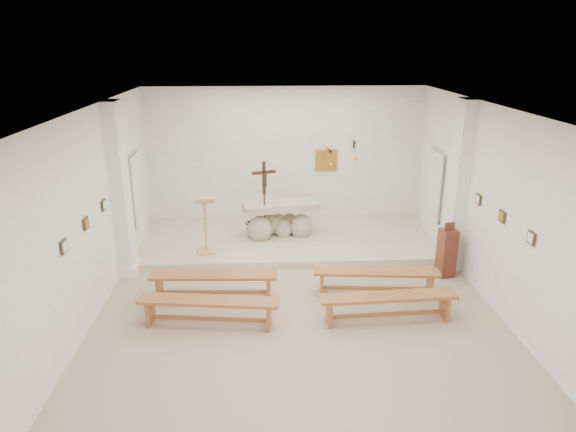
{
  "coord_description": "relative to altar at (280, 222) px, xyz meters",
  "views": [
    {
      "loc": [
        -0.57,
        -7.83,
        4.54
      ],
      "look_at": [
        -0.1,
        1.6,
        1.31
      ],
      "focal_mm": 32.0,
      "sensor_mm": 36.0,
      "label": 1
    }
  ],
  "objects": [
    {
      "name": "pilaster_right",
      "position": [
        3.56,
        -1.58,
        1.25
      ],
      "size": [
        0.26,
        0.55,
        3.5
      ],
      "primitive_type": "cube",
      "color": "white",
      "rests_on": "ground"
    },
    {
      "name": "ceiling",
      "position": [
        0.19,
        -3.58,
        2.99
      ],
      "size": [
        7.0,
        10.0,
        0.02
      ],
      "primitive_type": "cube",
      "color": "silver",
      "rests_on": "wall_back"
    },
    {
      "name": "crucifix_stand",
      "position": [
        -0.36,
        -0.2,
        0.72
      ],
      "size": [
        0.55,
        0.24,
        1.84
      ],
      "rotation": [
        0.0,
        0.0,
        0.3
      ],
      "color": "#371B11",
      "rests_on": "sanctuary_platform"
    },
    {
      "name": "potted_plant",
      "position": [
        -0.62,
        -0.0,
        -0.1
      ],
      "size": [
        0.53,
        0.49,
        0.49
      ],
      "primitive_type": "imported",
      "rotation": [
        0.0,
        0.0,
        0.26
      ],
      "color": "#275C24",
      "rests_on": "sanctuary_platform"
    },
    {
      "name": "wall_left",
      "position": [
        -3.3,
        -3.58,
        1.25
      ],
      "size": [
        0.02,
        10.0,
        3.5
      ],
      "primitive_type": "cube",
      "color": "white",
      "rests_on": "ground"
    },
    {
      "name": "bench_left_front",
      "position": [
        -1.32,
        -2.82,
        -0.13
      ],
      "size": [
        2.35,
        0.48,
        0.49
      ],
      "rotation": [
        0.0,
        0.0,
        -0.04
      ],
      "color": "#A1592E",
      "rests_on": "ground"
    },
    {
      "name": "bench_left_second",
      "position": [
        -1.32,
        -3.79,
        -0.13
      ],
      "size": [
        2.36,
        0.65,
        0.49
      ],
      "rotation": [
        0.0,
        0.0,
        -0.12
      ],
      "color": "#A1592E",
      "rests_on": "ground"
    },
    {
      "name": "pilaster_left",
      "position": [
        -3.18,
        -1.58,
        1.25
      ],
      "size": [
        0.26,
        0.55,
        3.5
      ],
      "primitive_type": "cube",
      "color": "white",
      "rests_on": "ground"
    },
    {
      "name": "station_frame_right_mid",
      "position": [
        3.66,
        -3.38,
        1.22
      ],
      "size": [
        0.03,
        0.2,
        0.2
      ],
      "primitive_type": "cube",
      "color": "#3A2B19",
      "rests_on": "wall_right"
    },
    {
      "name": "donation_pedestal",
      "position": [
        3.29,
        -2.06,
        0.01
      ],
      "size": [
        0.36,
        0.36,
        1.15
      ],
      "rotation": [
        0.0,
        0.0,
        0.19
      ],
      "color": "#5A2A19",
      "rests_on": "ground"
    },
    {
      "name": "station_frame_right_rear",
      "position": [
        3.66,
        -2.38,
        1.22
      ],
      "size": [
        0.03,
        0.2,
        0.2
      ],
      "primitive_type": "cube",
      "color": "#3A2B19",
      "rests_on": "wall_right"
    },
    {
      "name": "station_frame_left_mid",
      "position": [
        -3.28,
        -3.38,
        1.22
      ],
      "size": [
        0.03,
        0.2,
        0.2
      ],
      "primitive_type": "cube",
      "color": "#3A2B19",
      "rests_on": "wall_left"
    },
    {
      "name": "bench_right_second",
      "position": [
        1.7,
        -3.79,
        -0.13
      ],
      "size": [
        2.35,
        0.49,
        0.49
      ],
      "rotation": [
        0.0,
        0.0,
        0.05
      ],
      "color": "#A1592E",
      "rests_on": "ground"
    },
    {
      "name": "wall_right",
      "position": [
        3.68,
        -3.58,
        1.25
      ],
      "size": [
        0.02,
        10.0,
        3.5
      ],
      "primitive_type": "cube",
      "color": "white",
      "rests_on": "ground"
    },
    {
      "name": "radiator_right",
      "position": [
        3.62,
        -0.88,
        -0.23
      ],
      "size": [
        0.1,
        0.85,
        0.52
      ],
      "primitive_type": "cube",
      "color": "silver",
      "rests_on": "ground"
    },
    {
      "name": "sanctuary_lamp",
      "position": [
        1.94,
        1.12,
        1.31
      ],
      "size": [
        0.11,
        0.36,
        0.44
      ],
      "color": "black",
      "rests_on": "wall_back"
    },
    {
      "name": "radiator_left",
      "position": [
        -3.24,
        -0.88,
        -0.23
      ],
      "size": [
        0.1,
        0.85,
        0.52
      ],
      "primitive_type": "cube",
      "color": "silver",
      "rests_on": "ground"
    },
    {
      "name": "bench_right_front",
      "position": [
        1.7,
        -2.82,
        -0.13
      ],
      "size": [
        2.36,
        0.58,
        0.49
      ],
      "rotation": [
        0.0,
        0.0,
        -0.09
      ],
      "color": "#A1592E",
      "rests_on": "ground"
    },
    {
      "name": "ground",
      "position": [
        0.19,
        -3.58,
        -0.5
      ],
      "size": [
        7.0,
        10.0,
        0.0
      ],
      "primitive_type": "cube",
      "color": "tan",
      "rests_on": "ground"
    },
    {
      "name": "lectern",
      "position": [
        -1.64,
        -0.96,
        0.29
      ],
      "size": [
        0.51,
        0.45,
        1.29
      ],
      "rotation": [
        0.0,
        0.0,
        0.13
      ],
      "color": "tan",
      "rests_on": "sanctuary_platform"
    },
    {
      "name": "altar",
      "position": [
        0.0,
        0.0,
        0.0
      ],
      "size": [
        1.84,
        0.95,
        0.9
      ],
      "rotation": [
        0.0,
        0.0,
        0.16
      ],
      "color": "#B9AA8D",
      "rests_on": "sanctuary_platform"
    },
    {
      "name": "station_frame_left_rear",
      "position": [
        -3.28,
        -2.38,
        1.22
      ],
      "size": [
        0.03,
        0.2,
        0.2
      ],
      "primitive_type": "cube",
      "color": "#3A2B19",
      "rests_on": "wall_left"
    },
    {
      "name": "station_frame_right_front",
      "position": [
        3.66,
        -4.38,
        1.22
      ],
      "size": [
        0.03,
        0.2,
        0.2
      ],
      "primitive_type": "cube",
      "color": "#3A2B19",
      "rests_on": "wall_right"
    },
    {
      "name": "wall_back",
      "position": [
        0.19,
        1.41,
        1.25
      ],
      "size": [
        7.0,
        0.02,
        3.5
      ],
      "primitive_type": "cube",
      "color": "white",
      "rests_on": "ground"
    },
    {
      "name": "gold_wall_relief",
      "position": [
        1.24,
        1.38,
        1.15
      ],
      "size": [
        0.55,
        0.04,
        0.55
      ],
      "primitive_type": "cube",
      "color": "gold",
      "rests_on": "wall_back"
    },
    {
      "name": "sanctuary_platform",
      "position": [
        0.19,
        -0.08,
        -0.42
      ],
      "size": [
        6.98,
        3.0,
        0.15
      ],
      "primitive_type": "cube",
      "color": "beige",
      "rests_on": "ground"
    },
    {
      "name": "station_frame_left_front",
      "position": [
        -3.28,
        -4.38,
        1.22
      ],
      "size": [
        0.03,
        0.2,
        0.2
      ],
      "primitive_type": "cube",
      "color": "#3A2B19",
      "rests_on": "wall_left"
    }
  ]
}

